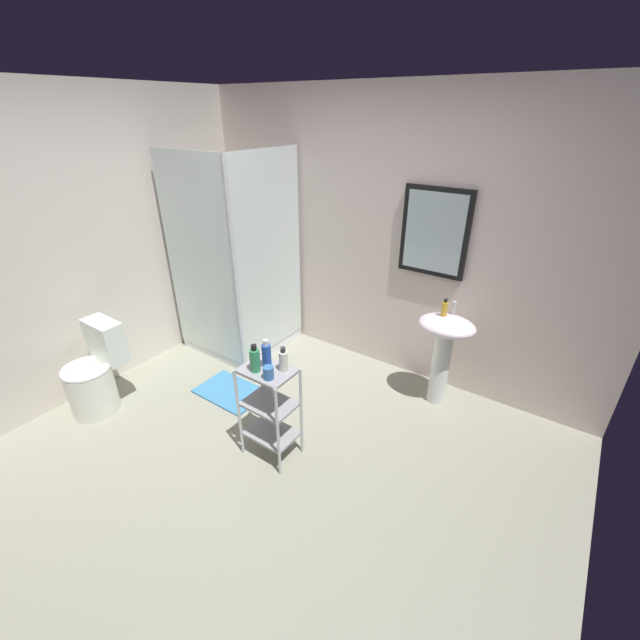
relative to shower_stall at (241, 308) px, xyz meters
The scene contains 14 objects.
ground_plane 1.76m from the shower_stall, 45.92° to the right, with size 4.20×4.20×0.02m, color gray.
wall_back 1.56m from the shower_stall, 27.99° to the left, with size 4.20×0.14×2.50m.
wall_left 1.60m from the shower_stall, 118.83° to the right, with size 0.10×4.20×2.50m, color silver.
shower_stall is the anchor object (origin of this frame).
pedestal_sink 2.05m from the shower_stall, ahead, with size 0.46×0.37×0.81m.
sink_faucet 2.11m from the shower_stall, 11.77° to the left, with size 0.03×0.03×0.10m, color silver.
toilet 1.46m from the shower_stall, 101.98° to the right, with size 0.37×0.49×0.76m.
storage_cart 1.59m from the shower_stall, 38.35° to the right, with size 0.38×0.28×0.74m.
hand_soap_bottle 2.05m from the shower_stall, ahead, with size 0.05×0.05×0.15m.
shampoo_bottle_blue 1.59m from the shower_stall, 38.02° to the right, with size 0.06×0.06×0.21m.
body_wash_bottle_green 1.62m from the shower_stall, 41.05° to the right, with size 0.07×0.07×0.20m.
lotion_bottle_white 1.67m from the shower_stall, 34.60° to the right, with size 0.06×0.06×0.18m.
rinse_cup 1.72m from the shower_stall, 38.59° to the right, with size 0.07×0.07×0.09m, color #3870B2.
bath_mat 0.92m from the shower_stall, 54.98° to the right, with size 0.60×0.40×0.02m, color teal.
Camera 1 is at (1.65, -1.43, 2.30)m, focal length 22.95 mm.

